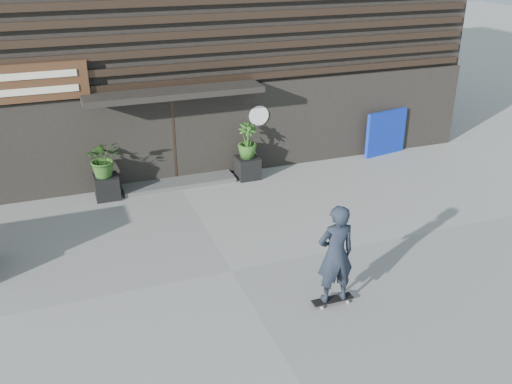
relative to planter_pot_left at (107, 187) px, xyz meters
name	(u,v)px	position (x,y,z in m)	size (l,w,h in m)	color
ground	(232,271)	(1.90, -4.40, -0.30)	(80.00, 80.00, 0.00)	gray
entrance_step	(179,182)	(1.90, 0.20, -0.24)	(3.00, 0.80, 0.12)	#494947
planter_pot_left	(107,187)	(0.00, 0.00, 0.00)	(0.60, 0.60, 0.60)	black
bamboo_left	(103,158)	(0.00, 0.00, 0.78)	(0.86, 0.75, 0.96)	#2D591E
planter_pot_right	(248,168)	(3.80, 0.00, 0.00)	(0.60, 0.60, 0.60)	black
bamboo_right	(247,141)	(3.80, 0.00, 0.78)	(0.54, 0.54, 0.96)	#2D591E
blue_tarp	(386,133)	(8.35, 0.30, 0.38)	(1.46, 0.12, 1.36)	#0C25A7
building	(134,8)	(1.90, 5.56, 3.69)	(18.00, 11.00, 8.00)	black
skateboarder	(336,254)	(3.29, -6.08, 0.73)	(0.78, 0.48, 1.98)	black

